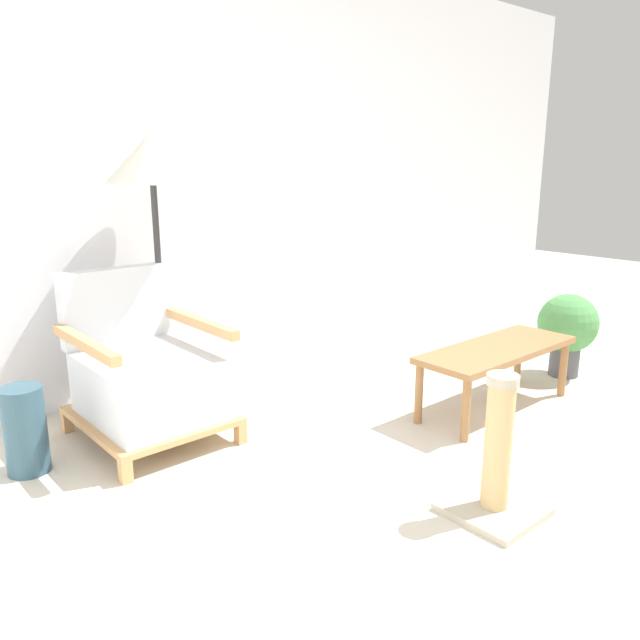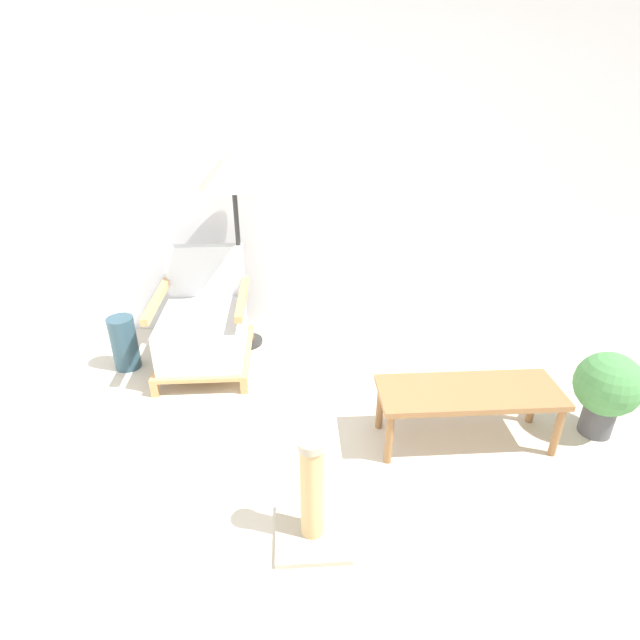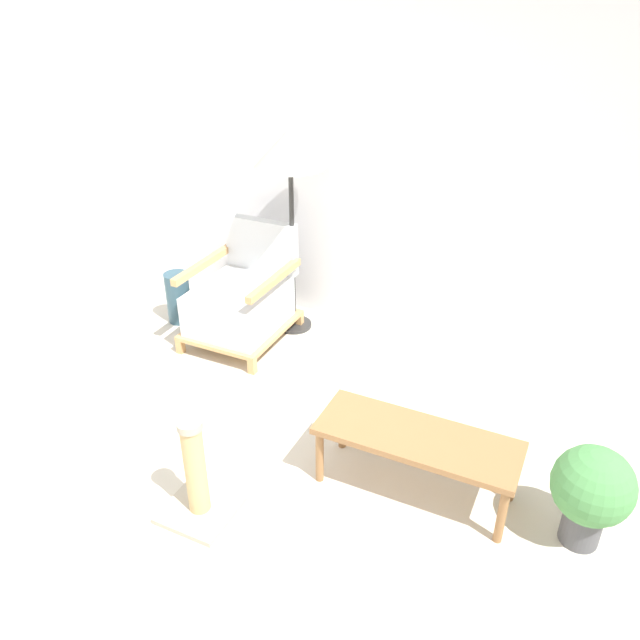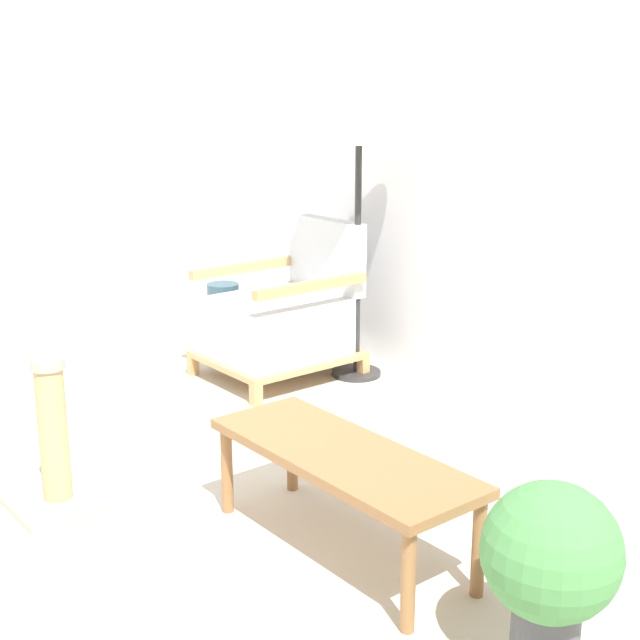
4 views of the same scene
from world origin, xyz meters
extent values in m
plane|color=beige|center=(0.00, 0.00, 0.00)|extent=(14.00, 14.00, 0.00)
cube|color=silver|center=(0.00, 2.49, 1.35)|extent=(8.00, 0.06, 2.70)
cube|color=tan|center=(-0.98, 1.47, 0.05)|extent=(0.05, 0.05, 0.11)
cube|color=tan|center=(-0.38, 1.47, 0.05)|extent=(0.05, 0.05, 0.11)
cube|color=tan|center=(-0.98, 2.18, 0.05)|extent=(0.05, 0.05, 0.11)
cube|color=tan|center=(-0.38, 2.18, 0.05)|extent=(0.05, 0.05, 0.11)
cube|color=tan|center=(-0.68, 1.82, 0.12)|extent=(0.65, 0.76, 0.03)
cube|color=silver|center=(-0.68, 1.80, 0.29)|extent=(0.57, 0.66, 0.30)
cube|color=silver|center=(-0.68, 2.16, 0.63)|extent=(0.57, 0.08, 0.39)
cube|color=tan|center=(-0.98, 1.82, 0.55)|extent=(0.05, 0.70, 0.05)
cube|color=tan|center=(-0.38, 1.82, 0.55)|extent=(0.05, 0.70, 0.05)
cylinder|color=#2D2D2D|center=(-0.42, 2.16, 0.01)|extent=(0.27, 0.27, 0.03)
cylinder|color=#2D2D2D|center=(-0.42, 2.16, 0.64)|extent=(0.03, 0.03, 1.23)
cone|color=#B2AD9E|center=(-0.42, 2.16, 1.38)|extent=(0.50, 0.50, 0.26)
cube|color=olive|center=(0.96, 0.90, 0.35)|extent=(1.04, 0.38, 0.04)
cylinder|color=olive|center=(0.48, 0.74, 0.17)|extent=(0.04, 0.04, 0.33)
cylinder|color=olive|center=(1.44, 0.74, 0.17)|extent=(0.04, 0.04, 0.33)
cylinder|color=olive|center=(0.48, 1.05, 0.17)|extent=(0.04, 0.04, 0.33)
cylinder|color=olive|center=(1.44, 1.05, 0.17)|extent=(0.04, 0.04, 0.33)
cylinder|color=#2D4C5B|center=(-1.27, 1.86, 0.20)|extent=(0.19, 0.19, 0.40)
cylinder|color=#4C4C51|center=(1.79, 0.92, 0.10)|extent=(0.19, 0.19, 0.19)
sphere|color=#4C8E4C|center=(1.79, 0.92, 0.35)|extent=(0.38, 0.38, 0.38)
cube|color=#B2A893|center=(0.03, 0.27, 0.01)|extent=(0.35, 0.35, 0.03)
cylinder|color=tan|center=(0.03, 0.27, 0.29)|extent=(0.11, 0.11, 0.51)
cylinder|color=#B2A893|center=(0.03, 0.27, 0.56)|extent=(0.12, 0.12, 0.04)
camera|label=1|loc=(-1.97, -0.96, 1.38)|focal=35.00mm
camera|label=2|loc=(-0.03, -1.39, 2.02)|focal=28.00mm
camera|label=3|loc=(1.58, -1.53, 2.44)|focal=35.00mm
camera|label=4|loc=(3.06, -0.88, 1.57)|focal=50.00mm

